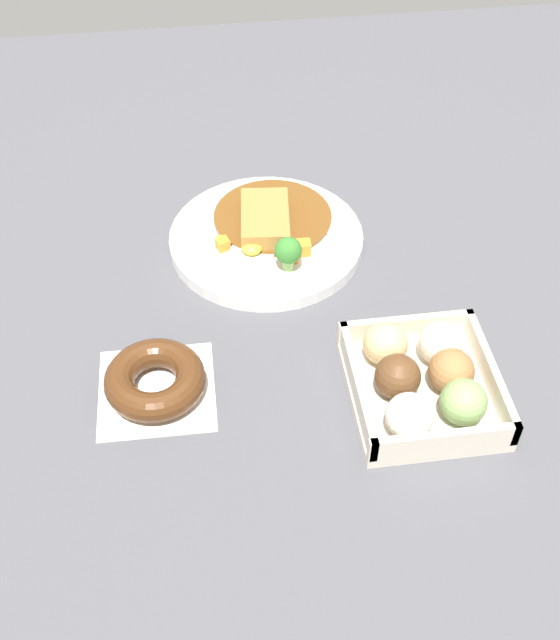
{
  "coord_description": "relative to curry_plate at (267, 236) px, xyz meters",
  "views": [
    {
      "loc": [
        -0.63,
        0.15,
        0.69
      ],
      "look_at": [
        -0.01,
        0.07,
        0.03
      ],
      "focal_mm": 44.64,
      "sensor_mm": 36.0,
      "label": 1
    }
  ],
  "objects": [
    {
      "name": "curry_plate",
      "position": [
        0.0,
        0.0,
        0.0
      ],
      "size": [
        0.25,
        0.25,
        0.06
      ],
      "color": "white",
      "rests_on": "ground_plane"
    },
    {
      "name": "chocolate_ring_donut",
      "position": [
        -0.23,
        0.15,
        0.0
      ],
      "size": [
        0.13,
        0.13,
        0.04
      ],
      "color": "white",
      "rests_on": "ground_plane"
    },
    {
      "name": "donut_box",
      "position": [
        -0.28,
        -0.13,
        0.01
      ],
      "size": [
        0.17,
        0.16,
        0.06
      ],
      "color": "beige",
      "rests_on": "ground_plane"
    },
    {
      "name": "ground_plane",
      "position": [
        -0.16,
        -0.06,
        -0.01
      ],
      "size": [
        1.6,
        1.6,
        0.0
      ],
      "primitive_type": "plane",
      "color": "#4C4C51"
    }
  ]
}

